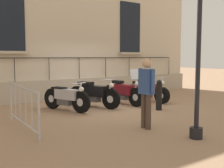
{
  "coord_description": "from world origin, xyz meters",
  "views": [
    {
      "loc": [
        8.27,
        -5.6,
        1.77
      ],
      "look_at": [
        0.15,
        0.0,
        0.8
      ],
      "focal_mm": 44.96,
      "sensor_mm": 36.0,
      "label": 1
    }
  ],
  "objects": [
    {
      "name": "crowd_barrier",
      "position": [
        1.5,
        -3.57,
        0.57
      ],
      "size": [
        2.51,
        0.14,
        1.05
      ],
      "color": "#B7B7BF",
      "rests_on": "ground_plane"
    },
    {
      "name": "pedestrian_standing",
      "position": [
        3.17,
        -1.07,
        0.98
      ],
      "size": [
        0.53,
        0.23,
        1.73
      ],
      "color": "#47382D",
      "rests_on": "ground_plane"
    },
    {
      "name": "bollard",
      "position": [
        1.61,
        0.88,
        0.51
      ],
      "size": [
        0.2,
        0.2,
        1.01
      ],
      "color": "black",
      "rests_on": "ground_plane"
    },
    {
      "name": "ground_plane",
      "position": [
        0.0,
        0.0,
        0.0
      ],
      "size": [
        60.0,
        60.0,
        0.0
      ],
      "primitive_type": "plane",
      "color": "#9E7A5B"
    },
    {
      "name": "motorcycle_silver",
      "position": [
        -0.02,
        -1.69,
        0.44
      ],
      "size": [
        1.91,
        0.88,
        0.95
      ],
      "color": "black",
      "rests_on": "ground_plane"
    },
    {
      "name": "motorcycle_maroon",
      "position": [
        0.05,
        0.57,
        0.45
      ],
      "size": [
        2.06,
        0.6,
        1.33
      ],
      "color": "black",
      "rests_on": "ground_plane"
    },
    {
      "name": "motorcycle_black",
      "position": [
        -0.11,
        -0.6,
        0.47
      ],
      "size": [
        2.11,
        0.99,
        1.01
      ],
      "color": "black",
      "rests_on": "ground_plane"
    },
    {
      "name": "motorcycle_red",
      "position": [
        0.04,
        1.72,
        0.42
      ],
      "size": [
        2.12,
        0.76,
        0.99
      ],
      "color": "black",
      "rests_on": "ground_plane"
    },
    {
      "name": "building_facade",
      "position": [
        -2.7,
        0.0,
        3.06
      ],
      "size": [
        0.82,
        12.8,
        6.35
      ],
      "color": "beige",
      "rests_on": "ground_plane"
    }
  ]
}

